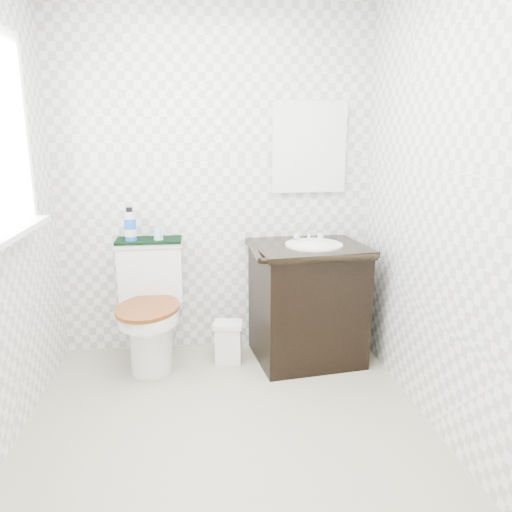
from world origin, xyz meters
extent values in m
plane|color=#B5B091|center=(0.00, 0.00, 0.00)|extent=(2.40, 2.40, 0.00)
plane|color=white|center=(0.00, 1.20, 1.20)|extent=(2.40, 0.00, 2.40)
plane|color=white|center=(0.00, -1.20, 1.20)|extent=(2.40, 0.00, 2.40)
plane|color=white|center=(1.10, 0.00, 1.20)|extent=(0.00, 2.40, 2.40)
cube|color=silver|center=(0.65, 1.18, 1.45)|extent=(0.50, 0.02, 0.60)
cylinder|color=white|center=(-0.47, 0.82, 0.20)|extent=(0.27, 0.27, 0.41)
cube|color=white|center=(-0.47, 1.07, 0.20)|extent=(0.27, 0.28, 0.41)
cube|color=white|center=(-0.47, 1.09, 0.60)|extent=(0.43, 0.18, 0.39)
cube|color=white|center=(-0.47, 1.09, 0.81)|extent=(0.45, 0.20, 0.03)
cylinder|color=white|center=(-0.47, 0.78, 0.41)|extent=(0.39, 0.39, 0.08)
cylinder|color=brown|center=(-0.47, 0.78, 0.46)|extent=(0.47, 0.47, 0.03)
cube|color=black|center=(0.60, 0.90, 0.39)|extent=(0.76, 0.67, 0.78)
cube|color=black|center=(0.60, 0.90, 0.80)|extent=(0.81, 0.71, 0.04)
cylinder|color=white|center=(0.63, 0.87, 0.83)|extent=(0.38, 0.38, 0.01)
ellipsoid|color=white|center=(0.63, 0.87, 0.77)|extent=(0.33, 0.33, 0.17)
cylinder|color=silver|center=(0.63, 1.03, 0.87)|extent=(0.02, 0.02, 0.10)
cube|color=white|center=(0.06, 0.91, 0.13)|extent=(0.19, 0.16, 0.25)
cube|color=white|center=(0.06, 0.91, 0.27)|extent=(0.22, 0.18, 0.03)
cube|color=black|center=(-0.47, 1.09, 0.84)|extent=(0.44, 0.22, 0.02)
cylinder|color=blue|center=(-0.58, 1.06, 0.92)|extent=(0.08, 0.08, 0.15)
cylinder|color=silver|center=(-0.58, 1.06, 1.02)|extent=(0.08, 0.08, 0.05)
cylinder|color=black|center=(-0.58, 1.06, 1.06)|extent=(0.04, 0.04, 0.03)
cone|color=#82BED6|center=(-0.40, 1.06, 0.89)|extent=(0.06, 0.06, 0.08)
ellipsoid|color=#166D5D|center=(0.54, 1.02, 0.83)|extent=(0.07, 0.05, 0.02)
camera|label=1|loc=(-0.14, -2.30, 1.56)|focal=35.00mm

